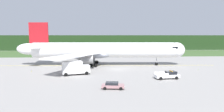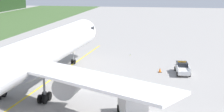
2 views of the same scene
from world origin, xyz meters
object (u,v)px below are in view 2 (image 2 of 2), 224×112
object	(u,v)px
ops_pickup_truck	(182,68)
catering_truck	(132,105)
apron_cone	(160,70)
airliner	(29,59)

from	to	relation	value
ops_pickup_truck	catering_truck	distance (m)	23.03
apron_cone	airliner	bearing A→B (deg)	131.65
airliner	ops_pickup_truck	distance (m)	26.38
airliner	catering_truck	world-z (taller)	airliner
catering_truck	ops_pickup_truck	bearing A→B (deg)	-14.67
airliner	ops_pickup_truck	xyz separation A→B (m)	(15.37, -21.03, -4.18)
ops_pickup_truck	apron_cone	xyz separation A→B (m)	(-0.02, 3.77, -0.52)
ops_pickup_truck	catering_truck	size ratio (longest dim) A/B	0.80
airliner	ops_pickup_truck	size ratio (longest dim) A/B	9.69
ops_pickup_truck	catering_truck	bearing A→B (deg)	165.33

